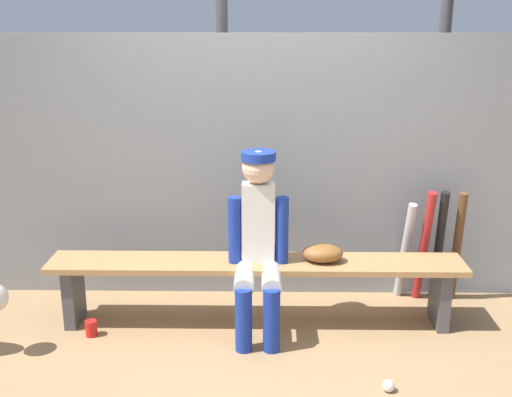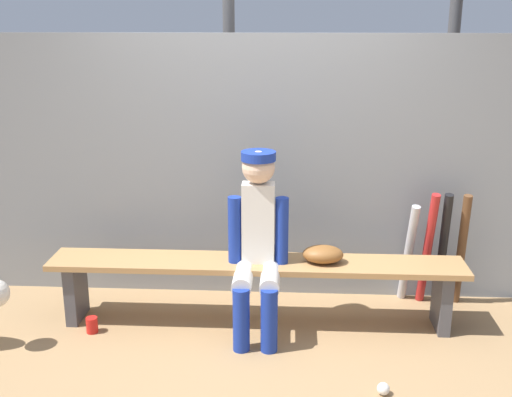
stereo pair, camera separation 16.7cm
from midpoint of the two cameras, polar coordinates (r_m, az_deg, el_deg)
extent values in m
plane|color=#9E7A51|center=(4.56, 1.07, -11.19)|extent=(30.00, 30.00, 0.00)
cube|color=gray|center=(4.71, 1.39, 2.64)|extent=(4.55, 0.03, 1.98)
cube|color=#AD7F4C|center=(4.37, 1.10, -5.93)|extent=(2.88, 0.36, 0.04)
cube|color=#4C4C51|center=(4.69, -15.02, -8.06)|extent=(0.08, 0.29, 0.43)
cube|color=#4C4C51|center=(4.60, 17.50, -8.72)|extent=(0.08, 0.29, 0.43)
cube|color=silver|center=(4.26, 1.34, -2.23)|extent=(0.22, 0.13, 0.56)
sphere|color=beige|center=(4.16, 1.37, 2.84)|extent=(0.22, 0.22, 0.22)
cylinder|color=#193399|center=(4.14, 1.38, 3.87)|extent=(0.23, 0.23, 0.06)
cylinder|color=silver|center=(4.20, -0.02, -7.14)|extent=(0.13, 0.38, 0.13)
cylinder|color=#193399|center=(4.13, -0.17, -10.95)|extent=(0.11, 0.11, 0.43)
cylinder|color=#193399|center=(4.27, -0.83, -2.92)|extent=(0.09, 0.09, 0.47)
cylinder|color=silver|center=(4.20, 2.46, -7.19)|extent=(0.13, 0.38, 0.13)
cylinder|color=#193399|center=(4.12, 2.38, -11.00)|extent=(0.11, 0.11, 0.43)
cylinder|color=#193399|center=(4.26, 3.48, -2.99)|extent=(0.09, 0.09, 0.47)
ellipsoid|color=brown|center=(4.35, 7.19, -5.04)|extent=(0.28, 0.20, 0.12)
cylinder|color=#B7B7BC|center=(4.85, 14.61, -4.83)|extent=(0.10, 0.25, 0.80)
cylinder|color=#B22323|center=(4.83, 16.24, -4.44)|extent=(0.09, 0.25, 0.90)
cylinder|color=black|center=(4.87, 17.52, -4.39)|extent=(0.09, 0.24, 0.89)
cylinder|color=brown|center=(4.91, 19.05, -4.45)|extent=(0.08, 0.19, 0.88)
sphere|color=white|center=(3.87, 12.73, -16.48)|extent=(0.07, 0.07, 0.07)
cylinder|color=red|center=(4.53, -13.61, -11.09)|extent=(0.08, 0.08, 0.11)
cylinder|color=silver|center=(4.40, 2.53, -4.74)|extent=(0.08, 0.08, 0.11)
cylinder|color=#3F3F42|center=(5.49, -1.52, 7.84)|extent=(0.10, 0.10, 2.59)
cylinder|color=#3F3F42|center=(5.64, 17.74, 7.31)|extent=(0.10, 0.10, 2.59)
camera|label=1|loc=(0.08, -88.86, 0.33)|focal=44.12mm
camera|label=2|loc=(0.08, 91.14, -0.33)|focal=44.12mm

